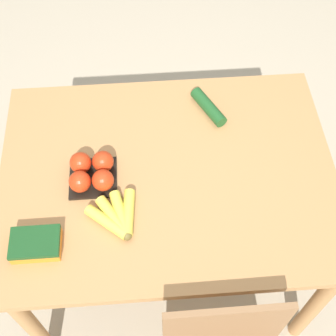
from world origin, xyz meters
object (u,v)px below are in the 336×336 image
(tomato_pack, at_px, (92,172))
(cucumber_near, at_px, (208,107))
(carrot_bag, at_px, (35,243))
(banana_bunch, at_px, (118,217))

(tomato_pack, xyz_separation_m, cucumber_near, (-0.45, -0.29, -0.02))
(carrot_bag, distance_m, cucumber_near, 0.83)
(banana_bunch, height_order, carrot_bag, carrot_bag)
(tomato_pack, relative_size, carrot_bag, 1.05)
(banana_bunch, height_order, cucumber_near, cucumber_near)
(cucumber_near, bearing_deg, carrot_bag, 40.55)
(banana_bunch, relative_size, carrot_bag, 1.17)
(banana_bunch, bearing_deg, tomato_pack, -63.31)
(banana_bunch, height_order, tomato_pack, tomato_pack)
(banana_bunch, relative_size, tomato_pack, 1.11)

